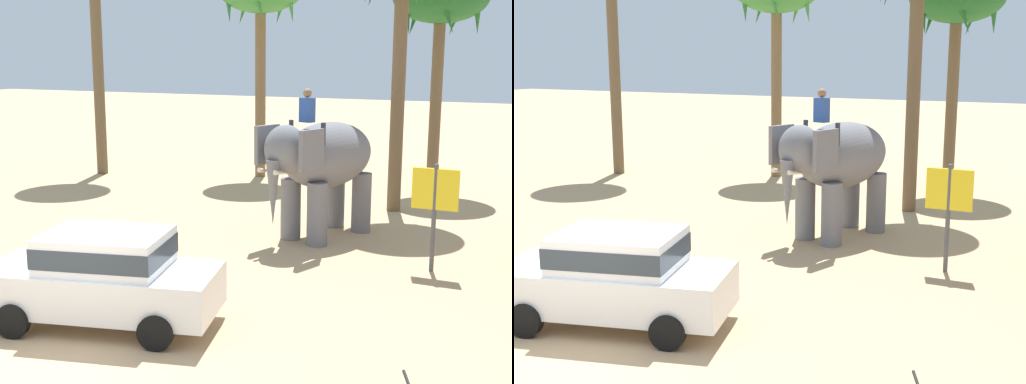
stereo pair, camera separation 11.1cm
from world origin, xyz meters
The scene contains 5 objects.
ground_plane centered at (0.00, 0.00, 0.00)m, with size 120.00×120.00×0.00m, color tan.
car_sedan_foreground centered at (-0.16, 1.33, 0.93)m, with size 4.39×2.64×1.70m.
elephant_with_mahout centered at (1.27, 8.53, 1.99)m, with size 2.63×4.01×3.88m.
palm_tree_far_back centered at (2.64, 16.19, 6.39)m, with size 3.20×3.20×7.48m.
signboard_yellow centered at (4.48, 6.87, 1.69)m, with size 1.00×0.10×2.40m.
Camera 1 is at (7.16, -7.93, 4.77)m, focal length 48.17 mm.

